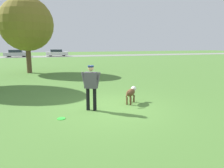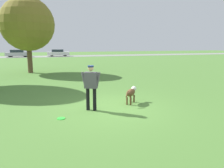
{
  "view_description": "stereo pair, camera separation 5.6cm",
  "coord_description": "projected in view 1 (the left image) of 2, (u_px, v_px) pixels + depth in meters",
  "views": [
    {
      "loc": [
        -2.26,
        -7.66,
        2.42
      ],
      "look_at": [
        0.25,
        0.19,
        0.9
      ],
      "focal_mm": 35.0,
      "sensor_mm": 36.0,
      "label": 1
    },
    {
      "loc": [
        -2.21,
        -7.68,
        2.42
      ],
      "look_at": [
        0.25,
        0.19,
        0.9
      ],
      "focal_mm": 35.0,
      "sensor_mm": 36.0,
      "label": 2
    }
  ],
  "objects": [
    {
      "name": "ground_plane",
      "position": [
        107.0,
        108.0,
        8.29
      ],
      "size": [
        120.0,
        120.0,
        0.0
      ],
      "primitive_type": "plane",
      "color": "#4C7A33"
    },
    {
      "name": "far_road_strip",
      "position": [
        54.0,
        56.0,
        42.87
      ],
      "size": [
        120.0,
        6.0,
        0.01
      ],
      "color": "gray",
      "rests_on": "ground_plane"
    },
    {
      "name": "person",
      "position": [
        91.0,
        84.0,
        7.91
      ],
      "size": [
        0.69,
        0.4,
        1.66
      ],
      "rotation": [
        0.0,
        0.0,
        -0.46
      ],
      "color": "black",
      "rests_on": "ground_plane"
    },
    {
      "name": "dog",
      "position": [
        131.0,
        93.0,
        8.98
      ],
      "size": [
        0.84,
        0.97,
        0.65
      ],
      "rotation": [
        0.0,
        0.0,
        0.87
      ],
      "color": "brown",
      "rests_on": "ground_plane"
    },
    {
      "name": "frisbee",
      "position": [
        61.0,
        119.0,
        7.14
      ],
      "size": [
        0.27,
        0.27,
        0.02
      ],
      "color": "#33D838",
      "rests_on": "ground_plane"
    },
    {
      "name": "tree_mid_center",
      "position": [
        26.0,
        24.0,
        17.77
      ],
      "size": [
        4.36,
        4.36,
        6.18
      ],
      "color": "brown",
      "rests_on": "ground_plane"
    },
    {
      "name": "parked_car_silver",
      "position": [
        16.0,
        53.0,
        40.59
      ],
      "size": [
        4.38,
        1.86,
        1.34
      ],
      "rotation": [
        0.0,
        0.0,
        -0.03
      ],
      "color": "#B7B7BC",
      "rests_on": "ground_plane"
    },
    {
      "name": "parked_car_white",
      "position": [
        57.0,
        53.0,
        42.98
      ],
      "size": [
        4.21,
        1.79,
        1.33
      ],
      "rotation": [
        0.0,
        0.0,
        -0.01
      ],
      "color": "white",
      "rests_on": "ground_plane"
    }
  ]
}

